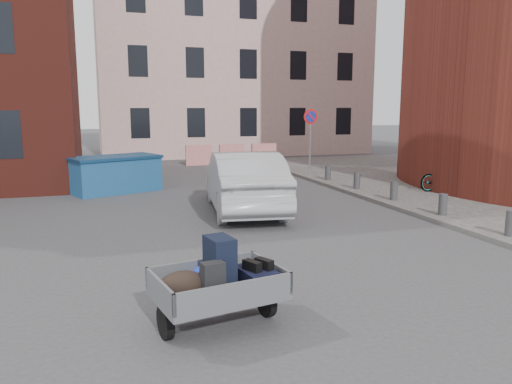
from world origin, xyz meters
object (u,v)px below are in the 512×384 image
object	(u,v)px
trailer	(217,283)
bicycle	(442,177)
dumpster	(115,174)
silver_car	(244,181)

from	to	relation	value
trailer	bicycle	distance (m)	12.13
bicycle	trailer	bearing A→B (deg)	125.95
dumpster	bicycle	xyz separation A→B (m)	(10.27, -3.80, -0.04)
trailer	dumpster	bearing A→B (deg)	83.76
dumpster	silver_car	bearing A→B (deg)	-75.36
dumpster	bicycle	world-z (taller)	dumpster
trailer	dumpster	distance (m)	11.40
trailer	bicycle	xyz separation A→B (m)	(9.48, 7.58, -0.04)
silver_car	bicycle	bearing A→B (deg)	-167.30
silver_car	trailer	bearing A→B (deg)	78.85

